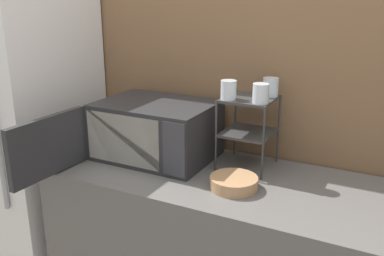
{
  "coord_description": "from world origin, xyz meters",
  "views": [
    {
      "loc": [
        0.61,
        -1.31,
        1.72
      ],
      "look_at": [
        -0.25,
        0.36,
        1.12
      ],
      "focal_mm": 40.0,
      "sensor_mm": 36.0,
      "label": 1
    }
  ],
  "objects_px": {
    "glass_back_right": "(271,87)",
    "refrigerator": "(29,140)",
    "microwave": "(151,131)",
    "glass_front_left": "(229,90)",
    "dish_rack": "(249,118)",
    "glass_front_right": "(261,93)",
    "bowl": "(234,183)"
  },
  "relations": [
    {
      "from": "dish_rack",
      "to": "glass_front_left",
      "type": "bearing_deg",
      "value": -136.91
    },
    {
      "from": "bowl",
      "to": "refrigerator",
      "type": "height_order",
      "value": "refrigerator"
    },
    {
      "from": "glass_front_right",
      "to": "glass_back_right",
      "type": "bearing_deg",
      "value": 90.51
    },
    {
      "from": "microwave",
      "to": "glass_front_left",
      "type": "relative_size",
      "value": 9.9
    },
    {
      "from": "microwave",
      "to": "bowl",
      "type": "height_order",
      "value": "microwave"
    },
    {
      "from": "dish_rack",
      "to": "glass_front_left",
      "type": "height_order",
      "value": "glass_front_left"
    },
    {
      "from": "microwave",
      "to": "glass_back_right",
      "type": "bearing_deg",
      "value": 19.02
    },
    {
      "from": "dish_rack",
      "to": "bowl",
      "type": "bearing_deg",
      "value": -81.9
    },
    {
      "from": "microwave",
      "to": "refrigerator",
      "type": "distance_m",
      "value": 0.82
    },
    {
      "from": "glass_front_left",
      "to": "dish_rack",
      "type": "bearing_deg",
      "value": 43.09
    },
    {
      "from": "bowl",
      "to": "microwave",
      "type": "bearing_deg",
      "value": 163.88
    },
    {
      "from": "microwave",
      "to": "dish_rack",
      "type": "distance_m",
      "value": 0.49
    },
    {
      "from": "glass_back_right",
      "to": "glass_front_right",
      "type": "height_order",
      "value": "same"
    },
    {
      "from": "glass_front_left",
      "to": "refrigerator",
      "type": "bearing_deg",
      "value": -175.1
    },
    {
      "from": "glass_front_right",
      "to": "dish_rack",
      "type": "bearing_deg",
      "value": 136.49
    },
    {
      "from": "glass_front_left",
      "to": "microwave",
      "type": "bearing_deg",
      "value": -173.99
    },
    {
      "from": "bowl",
      "to": "glass_back_right",
      "type": "bearing_deg",
      "value": 83.5
    },
    {
      "from": "bowl",
      "to": "glass_front_left",
      "type": "bearing_deg",
      "value": 120.98
    },
    {
      "from": "glass_front_left",
      "to": "glass_front_right",
      "type": "xyz_separation_m",
      "value": [
        0.15,
        -0.0,
        0.0
      ]
    },
    {
      "from": "bowl",
      "to": "refrigerator",
      "type": "bearing_deg",
      "value": 176.31
    },
    {
      "from": "dish_rack",
      "to": "glass_front_right",
      "type": "distance_m",
      "value": 0.17
    },
    {
      "from": "glass_front_right",
      "to": "bowl",
      "type": "xyz_separation_m",
      "value": [
        -0.04,
        -0.18,
        -0.35
      ]
    },
    {
      "from": "glass_front_left",
      "to": "refrigerator",
      "type": "height_order",
      "value": "refrigerator"
    },
    {
      "from": "dish_rack",
      "to": "glass_back_right",
      "type": "xyz_separation_m",
      "value": [
        0.07,
        0.07,
        0.14
      ]
    },
    {
      "from": "dish_rack",
      "to": "bowl",
      "type": "relative_size",
      "value": 1.65
    },
    {
      "from": "glass_back_right",
      "to": "refrigerator",
      "type": "relative_size",
      "value": 0.05
    },
    {
      "from": "refrigerator",
      "to": "bowl",
      "type": "bearing_deg",
      "value": -3.69
    },
    {
      "from": "dish_rack",
      "to": "microwave",
      "type": "bearing_deg",
      "value": -166.54
    },
    {
      "from": "microwave",
      "to": "dish_rack",
      "type": "relative_size",
      "value": 2.53
    },
    {
      "from": "glass_front_left",
      "to": "bowl",
      "type": "bearing_deg",
      "value": -59.02
    },
    {
      "from": "glass_back_right",
      "to": "refrigerator",
      "type": "distance_m",
      "value": 1.42
    },
    {
      "from": "glass_back_right",
      "to": "glass_front_right",
      "type": "xyz_separation_m",
      "value": [
        0.0,
        -0.15,
        0.0
      ]
    }
  ]
}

